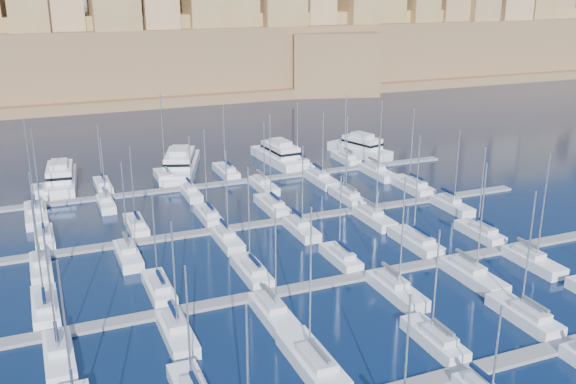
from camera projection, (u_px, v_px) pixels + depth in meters
name	position (u px, v px, depth m)	size (l,w,h in m)	color
ground	(318.00, 244.00, 90.34)	(600.00, 600.00, 0.00)	black
pontoon_near	(470.00, 371.00, 60.41)	(84.00, 2.00, 0.40)	slate
pontoon_mid_near	(359.00, 277.00, 79.73)	(84.00, 2.00, 0.40)	slate
pontoon_mid_far	(291.00, 219.00, 99.06)	(84.00, 2.00, 0.40)	slate
pontoon_far	(245.00, 181.00, 118.38)	(84.00, 2.00, 0.40)	slate
sailboat_2	(312.00, 362.00, 60.81)	(3.23, 10.78, 16.43)	white
sailboat_3	(435.00, 339.00, 64.72)	(2.62, 8.74, 12.71)	white
sailboat_4	(525.00, 315.00, 69.31)	(2.83, 9.44, 15.03)	white
sailboat_12	(45.00, 307.00, 71.15)	(2.78, 9.25, 13.34)	white
sailboat_13	(159.00, 288.00, 75.56)	(2.65, 8.82, 12.39)	white
sailboat_14	(252.00, 271.00, 79.95)	(2.76, 9.20, 14.44)	white
sailboat_15	(341.00, 258.00, 84.01)	(2.48, 8.27, 12.07)	white
sailboat_16	(416.00, 241.00, 89.15)	(3.00, 9.99, 16.05)	white
sailboat_17	(480.00, 233.00, 92.42)	(2.62, 8.73, 13.61)	white
sailboat_18	(59.00, 356.00, 61.81)	(2.72, 9.08, 14.37)	white
sailboat_19	(177.00, 332.00, 65.97)	(2.74, 9.14, 13.44)	white
sailboat_20	(274.00, 314.00, 69.67)	(2.87, 9.58, 13.46)	white
sailboat_21	(396.00, 290.00, 75.17)	(2.92, 9.74, 14.97)	white
sailboat_22	(472.00, 275.00, 78.86)	(3.08, 10.26, 15.57)	white
sailboat_23	(533.00, 261.00, 82.92)	(2.77, 9.24, 15.58)	white
sailboat_24	(44.00, 238.00, 90.51)	(2.57, 8.57, 13.27)	white
sailboat_25	(136.00, 225.00, 95.18)	(2.57, 8.56, 12.96)	white
sailboat_26	(208.00, 215.00, 99.19)	(2.56, 8.54, 14.51)	white
sailboat_27	(272.00, 206.00, 103.57)	(2.89, 9.62, 15.79)	white
sailboat_28	(347.00, 196.00, 108.15)	(2.67, 8.89, 14.71)	white
sailboat_29	(412.00, 186.00, 113.65)	(3.14, 10.47, 14.83)	white
sailboat_30	(41.00, 267.00, 81.12)	(2.56, 8.52, 13.82)	white
sailboat_31	(128.00, 255.00, 84.82)	(2.72, 9.06, 13.91)	white
sailboat_32	(227.00, 239.00, 90.02)	(2.58, 8.61, 13.96)	white
sailboat_33	(301.00, 228.00, 93.99)	(2.67, 8.89, 13.61)	white
sailboat_34	(374.00, 218.00, 98.18)	(2.81, 9.38, 13.91)	white
sailboat_35	(452.00, 205.00, 103.73)	(2.64, 8.81, 13.53)	white
sailboat_36	(39.00, 193.00, 109.75)	(2.48, 8.26, 12.32)	white
sailboat_37	(103.00, 186.00, 113.80)	(2.59, 8.63, 11.82)	white
sailboat_38	(166.00, 178.00, 118.41)	(2.93, 9.76, 16.59)	white
sailboat_39	(226.00, 171.00, 122.49)	(2.84, 9.47, 13.89)	white
sailboat_40	(299.00, 163.00, 128.10)	(2.91, 9.70, 13.19)	white
sailboat_41	(346.00, 158.00, 131.47)	(2.63, 8.77, 14.23)	white
sailboat_42	(36.00, 214.00, 99.53)	(3.21, 10.71, 16.18)	white
sailboat_43	(106.00, 203.00, 104.72)	(2.34, 7.80, 12.14)	white
sailboat_44	(191.00, 193.00, 109.94)	(2.31, 7.69, 11.10)	white
sailboat_45	(263.00, 185.00, 113.98)	(2.78, 9.26, 12.56)	white
sailboat_46	(321.00, 179.00, 117.64)	(3.04, 10.12, 13.48)	white
sailboat_47	(377.00, 172.00, 122.01)	(3.01, 10.02, 14.75)	white
motor_yacht_a	(61.00, 178.00, 114.89)	(6.76, 17.28, 5.25)	white
motor_yacht_b	(180.00, 164.00, 124.09)	(11.99, 20.38, 5.25)	white
motor_yacht_c	(279.00, 155.00, 130.34)	(6.33, 17.35, 5.25)	white
motor_yacht_d	(360.00, 148.00, 136.16)	(8.89, 15.78, 5.25)	white
fortified_city	(128.00, 45.00, 222.08)	(460.00, 108.95, 59.52)	brown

